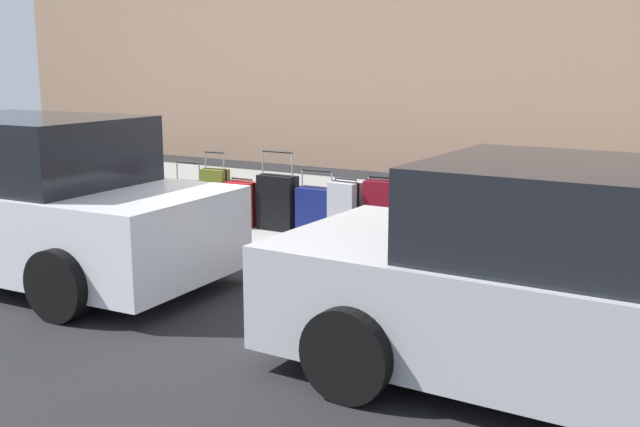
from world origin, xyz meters
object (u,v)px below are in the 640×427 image
(suitcase_black_1, at_px, (564,242))
(suitcase_silver_6, at_px, (345,212))
(suitcase_teal_11, at_px, (189,200))
(suitcase_red_2, at_px, (518,233))
(suitcase_black_8, at_px, (278,203))
(parked_car_silver_0, at_px, (608,292))
(suitcase_navy_7, at_px, (317,211))
(fire_hydrant, at_px, (145,184))
(suitcase_olive_3, at_px, (468,226))
(parked_car_white_1, at_px, (29,203))
(suitcase_red_9, at_px, (242,204))
(bollard_post, at_px, (99,177))
(suitcase_olive_10, at_px, (216,196))
(suitcase_navy_0, at_px, (615,244))
(suitcase_teal_4, at_px, (428,223))
(suitcase_maroon_5, at_px, (386,214))

(suitcase_black_1, relative_size, suitcase_silver_6, 1.14)
(suitcase_teal_11, bearing_deg, suitcase_red_2, -179.85)
(suitcase_black_8, height_order, parked_car_silver_0, parked_car_silver_0)
(suitcase_navy_7, bearing_deg, fire_hydrant, 1.66)
(suitcase_black_1, distance_m, suitcase_silver_6, 2.47)
(parked_car_silver_0, bearing_deg, suitcase_olive_3, -53.83)
(suitcase_silver_6, height_order, parked_car_white_1, parked_car_white_1)
(suitcase_red_9, xyz_separation_m, bollard_post, (2.39, 0.16, 0.18))
(suitcase_black_1, bearing_deg, suitcase_navy_7, -2.70)
(suitcase_silver_6, bearing_deg, suitcase_olive_3, -178.15)
(suitcase_silver_6, height_order, suitcase_olive_10, suitcase_olive_10)
(suitcase_silver_6, distance_m, parked_car_white_1, 3.42)
(suitcase_navy_0, relative_size, suitcase_black_1, 1.11)
(suitcase_red_2, distance_m, suitcase_black_8, 3.02)
(suitcase_red_2, bearing_deg, suitcase_teal_4, 1.07)
(fire_hydrant, bearing_deg, parked_car_white_1, 108.27)
(bollard_post, bearing_deg, parked_car_silver_0, 161.72)
(suitcase_navy_7, distance_m, parked_car_white_1, 3.24)
(suitcase_black_1, relative_size, bollard_post, 0.93)
(suitcase_navy_0, height_order, suitcase_teal_11, suitcase_navy_0)
(fire_hydrant, bearing_deg, parked_car_silver_0, 158.64)
(suitcase_teal_4, relative_size, suitcase_black_8, 0.89)
(suitcase_navy_7, bearing_deg, suitcase_silver_6, 162.25)
(suitcase_maroon_5, xyz_separation_m, suitcase_olive_10, (2.46, -0.02, -0.02))
(parked_car_white_1, bearing_deg, suitcase_black_1, -152.79)
(suitcase_navy_7, bearing_deg, suitcase_black_1, 177.30)
(suitcase_black_1, distance_m, suitcase_black_8, 3.51)
(suitcase_black_8, height_order, suitcase_olive_10, suitcase_black_8)
(suitcase_black_1, xyz_separation_m, suitcase_black_8, (3.51, -0.12, 0.05))
(suitcase_teal_4, height_order, suitcase_black_8, suitcase_black_8)
(suitcase_red_2, relative_size, suitcase_olive_3, 0.92)
(suitcase_teal_4, xyz_separation_m, suitcase_maroon_5, (0.51, 0.01, 0.05))
(suitcase_maroon_5, xyz_separation_m, suitcase_red_9, (2.03, -0.01, -0.09))
(suitcase_navy_0, xyz_separation_m, suitcase_olive_3, (1.48, -0.04, 0.00))
(suitcase_red_2, xyz_separation_m, suitcase_silver_6, (1.98, 0.11, 0.04))
(fire_hydrant, bearing_deg, suitcase_olive_3, 179.67)
(suitcase_navy_0, relative_size, parked_car_white_1, 0.22)
(suitcase_black_8, distance_m, bollard_post, 2.91)
(suitcase_black_1, xyz_separation_m, fire_hydrant, (5.67, -0.06, 0.11))
(parked_car_white_1, bearing_deg, parked_car_silver_0, 180.00)
(suitcase_navy_0, xyz_separation_m, suitcase_navy_7, (3.43, -0.15, -0.05))
(suitcase_black_8, relative_size, suitcase_olive_10, 1.06)
(suitcase_teal_4, height_order, parked_car_white_1, parked_car_white_1)
(suitcase_olive_10, height_order, suitcase_teal_11, suitcase_olive_10)
(suitcase_red_2, relative_size, suitcase_navy_7, 0.85)
(suitcase_red_2, height_order, suitcase_red_9, suitcase_red_2)
(suitcase_olive_3, bearing_deg, suitcase_red_9, -0.75)
(suitcase_olive_10, height_order, fire_hydrant, suitcase_olive_10)
(suitcase_silver_6, distance_m, suitcase_olive_10, 1.98)
(suitcase_black_8, bearing_deg, suitcase_black_1, 177.98)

